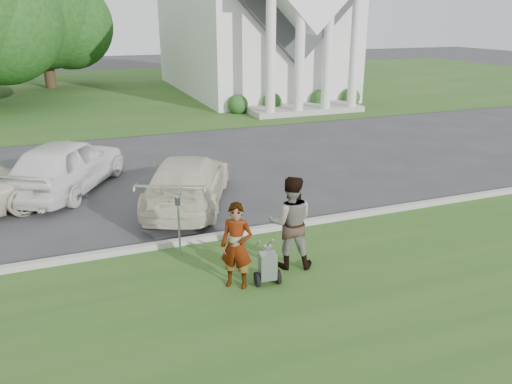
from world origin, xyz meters
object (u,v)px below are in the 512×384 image
tree_back (42,19)px  striping_cart (268,267)px  parking_meter_near (179,219)px  car_b (66,165)px  car_c (188,181)px  church (250,0)px  person_left (237,247)px  person_right (290,223)px

tree_back → striping_cart: bearing=-82.7°
parking_meter_near → car_b: bearing=111.5°
tree_back → car_c: bearing=-82.2°
church → person_left: bearing=-111.0°
tree_back → parking_meter_near: bearing=-84.7°
striping_cart → parking_meter_near: 2.30m
person_left → car_c: person_left is taller
car_b → car_c: size_ratio=0.99×
person_left → car_b: 7.74m
tree_back → person_left: bearing=-83.7°
church → car_c: (-9.31, -20.05, -5.24)m
church → person_right: 26.19m
tree_back → person_right: bearing=-81.2°
car_c → church: bearing=-91.7°
parking_meter_near → car_b: car_b is taller
church → person_right: church is taller
church → car_b: size_ratio=5.06×
parking_meter_near → car_c: bearing=73.1°
person_left → striping_cart: bearing=22.5°
car_b → car_c: bearing=170.9°
church → striping_cart: (-8.91, -24.92, -5.55)m
person_left → car_b: person_left is taller
person_left → parking_meter_near: person_left is taller
tree_back → person_left: size_ratio=5.61×
church → car_c: bearing=-114.9°
parking_meter_near → striping_cart: bearing=-53.8°
tree_back → car_b: bearing=-88.6°
person_right → car_b: person_right is taller
striping_cart → person_right: bearing=43.1°
striping_cart → tree_back: bearing=103.6°
church → tree_back: (-13.01, 6.87, -1.21)m
person_left → parking_meter_near: (-0.74, 1.67, 0.02)m
car_c → parking_meter_near: bearing=96.3°
striping_cart → car_b: bearing=121.8°
church → striping_cart: 27.04m
church → tree_back: 14.77m
parking_meter_near → person_left: bearing=-66.1°
tree_back → person_right: size_ratio=4.87×
church → car_c: 22.72m
church → person_left: church is taller
person_left → car_c: (0.18, 4.73, -0.16)m
parking_meter_near → church: bearing=66.1°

